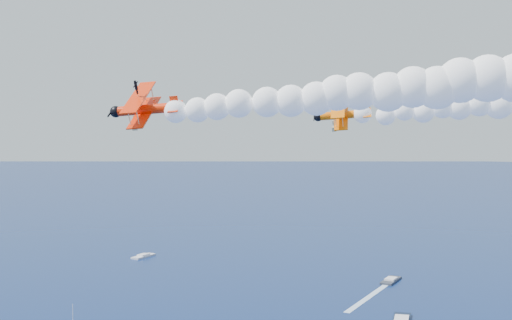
% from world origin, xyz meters
% --- Properties ---
extents(biplane_lead, '(9.66, 11.73, 9.19)m').
position_xyz_m(biplane_lead, '(5.37, 41.28, 55.62)').
color(biplane_lead, '#FF6D05').
extents(biplane_trail, '(9.98, 11.99, 9.30)m').
position_xyz_m(biplane_trail, '(-11.10, 14.53, 55.96)').
color(biplane_trail, '#FF2B05').
extents(smoke_trail_trail, '(50.90, 24.26, 9.41)m').
position_xyz_m(smoke_trail_trail, '(13.47, 19.62, 57.83)').
color(smoke_trail_trail, white).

